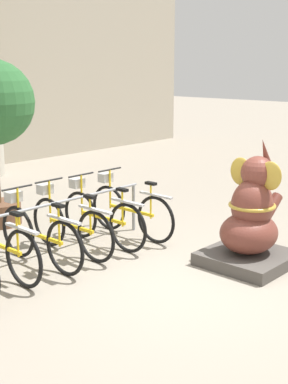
# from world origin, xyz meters

# --- Properties ---
(ground_plane) EXTENTS (60.00, 60.00, 0.00)m
(ground_plane) POSITION_xyz_m (0.00, 0.00, 0.00)
(ground_plane) COLOR gray
(bike_rack) EXTENTS (4.04, 0.05, 0.77)m
(bike_rack) POSITION_xyz_m (-0.93, 1.95, 0.61)
(bike_rack) COLOR gray
(bike_rack) RESTS_ON ground_plane
(bicycle_3) EXTENTS (0.48, 1.74, 1.01)m
(bicycle_3) POSITION_xyz_m (-0.93, 1.80, 0.42)
(bicycle_3) COLOR black
(bicycle_3) RESTS_ON ground_plane
(bicycle_4) EXTENTS (0.48, 1.74, 1.01)m
(bicycle_4) POSITION_xyz_m (-0.36, 1.86, 0.42)
(bicycle_4) COLOR black
(bicycle_4) RESTS_ON ground_plane
(bicycle_5) EXTENTS (0.48, 1.74, 1.01)m
(bicycle_5) POSITION_xyz_m (0.22, 1.82, 0.42)
(bicycle_5) COLOR black
(bicycle_5) RESTS_ON ground_plane
(bicycle_6) EXTENTS (0.48, 1.74, 1.01)m
(bicycle_6) POSITION_xyz_m (0.79, 1.79, 0.42)
(bicycle_6) COLOR black
(bicycle_6) RESTS_ON ground_plane
(elephant_statue) EXTENTS (1.09, 1.09, 1.70)m
(elephant_statue) POSITION_xyz_m (1.01, -0.23, 0.57)
(elephant_statue) COLOR #4C4742
(elephant_statue) RESTS_ON ground_plane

